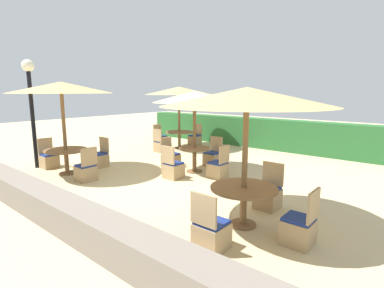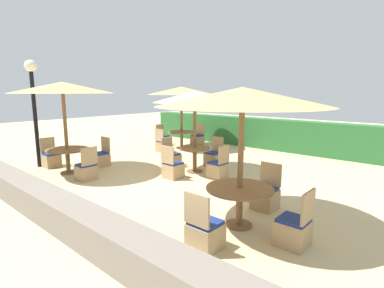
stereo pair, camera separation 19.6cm
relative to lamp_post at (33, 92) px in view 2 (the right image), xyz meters
The scene contains 25 objects.
ground_plane 5.25m from the lamp_post, 24.33° to the left, with size 40.00×40.00×0.00m, color #C6B284.
hedge_row 8.96m from the lamp_post, 60.90° to the left, with size 13.00×0.70×1.25m, color #28602D.
stone_border 5.00m from the lamp_post, 19.79° to the right, with size 10.00×0.56×0.53m, color slate.
lamp_post is the anchor object (origin of this frame).
parasol_front_right 7.13m from the lamp_post, ahead, with size 2.95×2.95×2.46m.
round_table_front_right 7.35m from the lamp_post, ahead, with size 1.19×1.19×0.72m.
patio_chair_front_right_east 8.42m from the lamp_post, ahead, with size 0.46×0.46×0.93m.
patio_chair_front_right_north 7.56m from the lamp_post, 12.85° to the left, with size 0.46×0.46×0.93m.
patio_chair_front_right_south 7.47m from the lamp_post, ahead, with size 0.46×0.46×0.93m.
parasol_center 5.00m from the lamp_post, 34.29° to the left, with size 2.42×2.42×2.39m.
round_table_center 5.32m from the lamp_post, 34.29° to the left, with size 0.92×0.92×0.74m.
patio_chair_center_east 6.11m from the lamp_post, 28.82° to the left, with size 0.46×0.46×0.93m.
patio_chair_center_south 4.99m from the lamp_post, 24.99° to the left, with size 0.46×0.46×0.93m.
patio_chair_center_west 4.71m from the lamp_post, 41.09° to the left, with size 0.46×0.46×0.93m.
patio_chair_center_north 5.96m from the lamp_post, 42.71° to the left, with size 0.46×0.46×0.93m.
parasol_back_left 5.45m from the lamp_post, 76.55° to the left, with size 2.81×2.81×2.56m.
round_table_back_left 5.73m from the lamp_post, 76.55° to the left, with size 1.16×1.16×0.71m.
patio_chair_back_left_west 5.65m from the lamp_post, 88.23° to the left, with size 0.46×0.46×0.93m.
patio_chair_back_left_north 6.80m from the lamp_post, 78.79° to the left, with size 0.46×0.46×0.93m.
patio_chair_back_left_south 4.90m from the lamp_post, 73.89° to the left, with size 0.46×0.46×0.93m.
parasol_front_left 1.45m from the lamp_post, 10.14° to the left, with size 2.84×2.84×2.65m.
round_table_front_left 2.28m from the lamp_post, 10.14° to the left, with size 1.20×1.20×0.72m.
patio_chair_front_left_east 3.25m from the lamp_post, ahead, with size 0.46×0.46×0.93m.
patio_chair_front_left_north 2.86m from the lamp_post, 43.24° to the left, with size 0.46×0.46×0.93m.
patio_chair_front_left_west 2.13m from the lamp_post, 37.71° to the left, with size 0.46×0.46×0.93m.
Camera 2 is at (5.53, -5.71, 2.39)m, focal length 28.00 mm.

